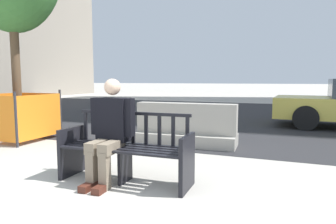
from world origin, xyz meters
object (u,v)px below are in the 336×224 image
at_px(street_bench, 126,151).
at_px(jersey_barrier_centre, 186,128).
at_px(seated_person, 110,128).
at_px(construction_fence, 18,115).

height_order(street_bench, jersey_barrier_centre, street_bench).
distance_m(seated_person, construction_fence, 3.71).
relative_size(seated_person, jersey_barrier_centre, 0.65).
relative_size(seated_person, construction_fence, 1.03).
distance_m(street_bench, construction_fence, 3.86).
bearing_deg(jersey_barrier_centre, street_bench, -91.03).
bearing_deg(street_bench, construction_fence, 156.22).
relative_size(street_bench, seated_person, 1.29).
distance_m(street_bench, jersey_barrier_centre, 2.35).
bearing_deg(street_bench, seated_person, -162.33).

